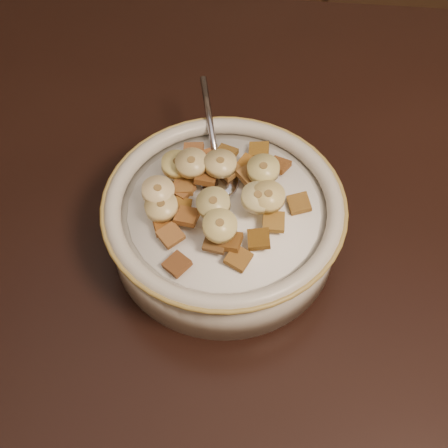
# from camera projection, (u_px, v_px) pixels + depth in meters

# --- Properties ---
(table) EXTENTS (1.41, 0.92, 0.04)m
(table) POSITION_uv_depth(u_px,v_px,m) (330.00, 279.00, 0.64)
(table) COLOR black
(table) RESTS_ON floor
(chair) EXTENTS (0.47, 0.47, 0.88)m
(chair) POSITION_uv_depth(u_px,v_px,m) (413.00, 103.00, 1.21)
(chair) COLOR #372417
(chair) RESTS_ON floor
(cereal_bowl) EXTENTS (0.22, 0.22, 0.05)m
(cereal_bowl) POSITION_uv_depth(u_px,v_px,m) (224.00, 226.00, 0.62)
(cereal_bowl) COLOR #B4AFA9
(cereal_bowl) RESTS_ON table
(milk) EXTENTS (0.19, 0.19, 0.00)m
(milk) POSITION_uv_depth(u_px,v_px,m) (224.00, 209.00, 0.60)
(milk) COLOR white
(milk) RESTS_ON cereal_bowl
(spoon) EXTENTS (0.05, 0.06, 0.01)m
(spoon) POSITION_uv_depth(u_px,v_px,m) (219.00, 178.00, 0.62)
(spoon) COLOR #A2A5B9
(spoon) RESTS_ON cereal_bowl
(cereal_square_0) EXTENTS (0.02, 0.02, 0.01)m
(cereal_square_0) POSITION_uv_depth(u_px,v_px,m) (180.00, 207.00, 0.59)
(cereal_square_0) COLOR brown
(cereal_square_0) RESTS_ON milk
(cereal_square_1) EXTENTS (0.03, 0.03, 0.01)m
(cereal_square_1) POSITION_uv_depth(u_px,v_px,m) (177.00, 264.00, 0.55)
(cereal_square_1) COLOR brown
(cereal_square_1) RESTS_ON milk
(cereal_square_2) EXTENTS (0.02, 0.02, 0.01)m
(cereal_square_2) POSITION_uv_depth(u_px,v_px,m) (184.00, 187.00, 0.60)
(cereal_square_2) COLOR brown
(cereal_square_2) RESTS_ON milk
(cereal_square_3) EXTENTS (0.03, 0.03, 0.01)m
(cereal_square_3) POSITION_uv_depth(u_px,v_px,m) (278.00, 165.00, 0.63)
(cereal_square_3) COLOR brown
(cereal_square_3) RESTS_ON milk
(cereal_square_4) EXTENTS (0.03, 0.03, 0.01)m
(cereal_square_4) POSITION_uv_depth(u_px,v_px,m) (165.00, 225.00, 0.58)
(cereal_square_4) COLOR #954D1C
(cereal_square_4) RESTS_ON milk
(cereal_square_5) EXTENTS (0.03, 0.03, 0.01)m
(cereal_square_5) POSITION_uv_depth(u_px,v_px,m) (226.00, 154.00, 0.63)
(cereal_square_5) COLOR brown
(cereal_square_5) RESTS_ON milk
(cereal_square_6) EXTENTS (0.03, 0.03, 0.01)m
(cereal_square_6) POSITION_uv_depth(u_px,v_px,m) (171.00, 235.00, 0.57)
(cereal_square_6) COLOR #98622F
(cereal_square_6) RESTS_ON milk
(cereal_square_7) EXTENTS (0.03, 0.03, 0.01)m
(cereal_square_7) POSITION_uv_depth(u_px,v_px,m) (220.00, 162.00, 0.62)
(cereal_square_7) COLOR brown
(cereal_square_7) RESTS_ON milk
(cereal_square_8) EXTENTS (0.02, 0.02, 0.01)m
(cereal_square_8) POSITION_uv_depth(u_px,v_px,m) (274.00, 222.00, 0.58)
(cereal_square_8) COLOR brown
(cereal_square_8) RESTS_ON milk
(cereal_square_9) EXTENTS (0.03, 0.03, 0.01)m
(cereal_square_9) POSITION_uv_depth(u_px,v_px,m) (229.00, 169.00, 0.61)
(cereal_square_9) COLOR brown
(cereal_square_9) RESTS_ON milk
(cereal_square_10) EXTENTS (0.03, 0.03, 0.01)m
(cereal_square_10) POSITION_uv_depth(u_px,v_px,m) (299.00, 203.00, 0.60)
(cereal_square_10) COLOR olive
(cereal_square_10) RESTS_ON milk
(cereal_square_11) EXTENTS (0.03, 0.03, 0.01)m
(cereal_square_11) POSITION_uv_depth(u_px,v_px,m) (204.00, 160.00, 0.62)
(cereal_square_11) COLOR brown
(cereal_square_11) RESTS_ON milk
(cereal_square_12) EXTENTS (0.02, 0.02, 0.01)m
(cereal_square_12) POSITION_uv_depth(u_px,v_px,m) (216.00, 242.00, 0.56)
(cereal_square_12) COLOR brown
(cereal_square_12) RESTS_ON milk
(cereal_square_13) EXTENTS (0.03, 0.03, 0.01)m
(cereal_square_13) POSITION_uv_depth(u_px,v_px,m) (182.00, 190.00, 0.60)
(cereal_square_13) COLOR brown
(cereal_square_13) RESTS_ON milk
(cereal_square_14) EXTENTS (0.02, 0.02, 0.01)m
(cereal_square_14) POSITION_uv_depth(u_px,v_px,m) (259.00, 239.00, 0.56)
(cereal_square_14) COLOR brown
(cereal_square_14) RESTS_ON milk
(cereal_square_15) EXTENTS (0.02, 0.02, 0.01)m
(cereal_square_15) POSITION_uv_depth(u_px,v_px,m) (230.00, 241.00, 0.56)
(cereal_square_15) COLOR brown
(cereal_square_15) RESTS_ON milk
(cereal_square_16) EXTENTS (0.03, 0.03, 0.01)m
(cereal_square_16) POSITION_uv_depth(u_px,v_px,m) (250.00, 175.00, 0.60)
(cereal_square_16) COLOR olive
(cereal_square_16) RESTS_ON milk
(cereal_square_17) EXTENTS (0.03, 0.03, 0.01)m
(cereal_square_17) POSITION_uv_depth(u_px,v_px,m) (248.00, 165.00, 0.62)
(cereal_square_17) COLOR brown
(cereal_square_17) RESTS_ON milk
(cereal_square_18) EXTENTS (0.02, 0.02, 0.01)m
(cereal_square_18) POSITION_uv_depth(u_px,v_px,m) (259.00, 150.00, 0.63)
(cereal_square_18) COLOR olive
(cereal_square_18) RESTS_ON milk
(cereal_square_19) EXTENTS (0.02, 0.02, 0.01)m
(cereal_square_19) POSITION_uv_depth(u_px,v_px,m) (187.00, 216.00, 0.58)
(cereal_square_19) COLOR #9D5A25
(cereal_square_19) RESTS_ON milk
(cereal_square_20) EXTENTS (0.02, 0.02, 0.01)m
(cereal_square_20) POSITION_uv_depth(u_px,v_px,m) (206.00, 177.00, 0.60)
(cereal_square_20) COLOR brown
(cereal_square_20) RESTS_ON milk
(cereal_square_21) EXTENTS (0.03, 0.03, 0.01)m
(cereal_square_21) POSITION_uv_depth(u_px,v_px,m) (262.00, 177.00, 0.60)
(cereal_square_21) COLOR brown
(cereal_square_21) RESTS_ON milk
(cereal_square_22) EXTENTS (0.02, 0.02, 0.01)m
(cereal_square_22) POSITION_uv_depth(u_px,v_px,m) (161.00, 187.00, 0.61)
(cereal_square_22) COLOR brown
(cereal_square_22) RESTS_ON milk
(cereal_square_23) EXTENTS (0.02, 0.02, 0.01)m
(cereal_square_23) POSITION_uv_depth(u_px,v_px,m) (193.00, 152.00, 0.63)
(cereal_square_23) COLOR brown
(cereal_square_23) RESTS_ON milk
(cereal_square_24) EXTENTS (0.03, 0.03, 0.01)m
(cereal_square_24) POSITION_uv_depth(u_px,v_px,m) (239.00, 258.00, 0.56)
(cereal_square_24) COLOR brown
(cereal_square_24) RESTS_ON milk
(banana_slice_0) EXTENTS (0.04, 0.04, 0.02)m
(banana_slice_0) POSITION_uv_depth(u_px,v_px,m) (213.00, 203.00, 0.56)
(banana_slice_0) COLOR tan
(banana_slice_0) RESTS_ON milk
(banana_slice_1) EXTENTS (0.04, 0.04, 0.01)m
(banana_slice_1) POSITION_uv_depth(u_px,v_px,m) (268.00, 197.00, 0.57)
(banana_slice_1) COLOR #ECDA82
(banana_slice_1) RESTS_ON milk
(banana_slice_2) EXTENTS (0.04, 0.04, 0.01)m
(banana_slice_2) POSITION_uv_depth(u_px,v_px,m) (263.00, 169.00, 0.59)
(banana_slice_2) COLOR tan
(banana_slice_2) RESTS_ON milk
(banana_slice_3) EXTENTS (0.03, 0.03, 0.01)m
(banana_slice_3) POSITION_uv_depth(u_px,v_px,m) (177.00, 164.00, 0.61)
(banana_slice_3) COLOR #FFF280
(banana_slice_3) RESTS_ON milk
(banana_slice_4) EXTENTS (0.04, 0.04, 0.01)m
(banana_slice_4) POSITION_uv_depth(u_px,v_px,m) (220.00, 163.00, 0.59)
(banana_slice_4) COLOR #F1D68C
(banana_slice_4) RESTS_ON milk
(banana_slice_5) EXTENTS (0.04, 0.04, 0.02)m
(banana_slice_5) POSITION_uv_depth(u_px,v_px,m) (220.00, 226.00, 0.55)
(banana_slice_5) COLOR #D2C97C
(banana_slice_5) RESTS_ON milk
(banana_slice_6) EXTENTS (0.04, 0.04, 0.01)m
(banana_slice_6) POSITION_uv_depth(u_px,v_px,m) (161.00, 207.00, 0.58)
(banana_slice_6) COLOR beige
(banana_slice_6) RESTS_ON milk
(banana_slice_7) EXTENTS (0.04, 0.04, 0.01)m
(banana_slice_7) POSITION_uv_depth(u_px,v_px,m) (158.00, 191.00, 0.59)
(banana_slice_7) COLOR beige
(banana_slice_7) RESTS_ON milk
(banana_slice_8) EXTENTS (0.04, 0.04, 0.01)m
(banana_slice_8) POSITION_uv_depth(u_px,v_px,m) (191.00, 163.00, 0.60)
(banana_slice_8) COLOR tan
(banana_slice_8) RESTS_ON milk
(banana_slice_9) EXTENTS (0.04, 0.04, 0.01)m
(banana_slice_9) POSITION_uv_depth(u_px,v_px,m) (258.00, 198.00, 0.57)
(banana_slice_9) COLOR beige
(banana_slice_9) RESTS_ON milk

